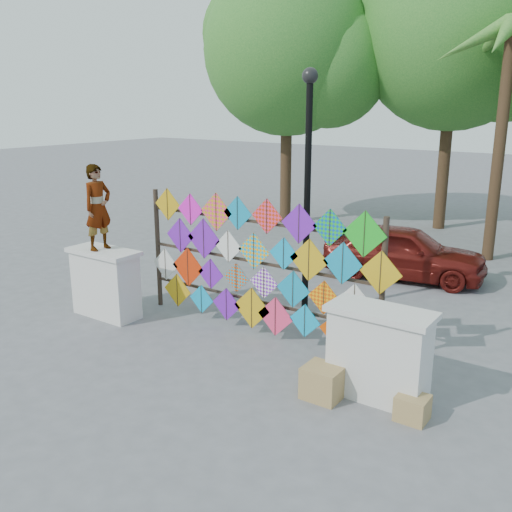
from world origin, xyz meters
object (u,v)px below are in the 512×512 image
(kite_rack, at_px, (258,266))
(lamppost, at_px, (308,172))
(sedan, at_px, (404,252))
(vendor_woman, at_px, (98,207))

(kite_rack, xyz_separation_m, lamppost, (0.20, 1.27, 1.47))
(sedan, bearing_deg, vendor_woman, 135.64)
(vendor_woman, distance_m, lamppost, 3.82)
(vendor_woman, distance_m, sedan, 6.77)
(kite_rack, height_order, sedan, kite_rack)
(kite_rack, relative_size, lamppost, 1.12)
(sedan, distance_m, lamppost, 3.92)
(vendor_woman, height_order, lamppost, lamppost)
(kite_rack, relative_size, sedan, 1.38)
(sedan, bearing_deg, lamppost, 158.19)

